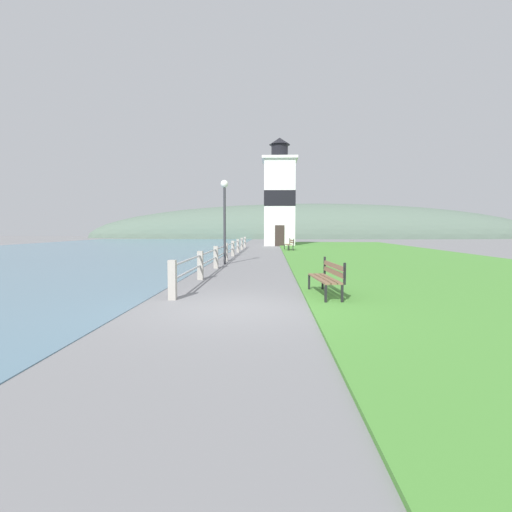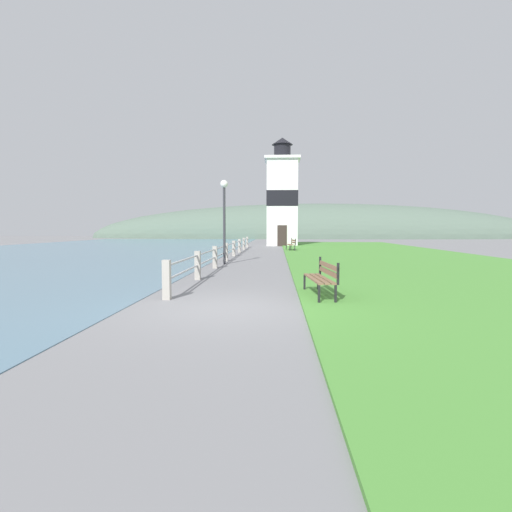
% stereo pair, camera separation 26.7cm
% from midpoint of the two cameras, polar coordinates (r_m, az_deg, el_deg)
% --- Properties ---
extents(ground_plane, '(160.00, 160.00, 0.00)m').
position_cam_midpoint_polar(ground_plane, '(8.55, -4.26, -7.51)').
color(ground_plane, slate).
extents(grass_verge, '(12.00, 47.97, 0.06)m').
position_cam_midpoint_polar(grass_verge, '(25.27, 17.52, -0.00)').
color(grass_verge, '#4C8E38').
rests_on(grass_verge, ground_plane).
extents(water_strip, '(24.00, 76.75, 0.01)m').
position_cam_midpoint_polar(water_strip, '(28.66, -29.57, 0.07)').
color(water_strip, slate).
rests_on(water_strip, ground_plane).
extents(seawall_railing, '(0.18, 26.36, 0.95)m').
position_cam_midpoint_polar(seawall_railing, '(22.58, -4.13, 1.03)').
color(seawall_railing, '#A8A399').
rests_on(seawall_railing, ground_plane).
extents(park_bench_near, '(0.66, 1.99, 0.94)m').
position_cam_midpoint_polar(park_bench_near, '(9.93, 9.46, -2.79)').
color(park_bench_near, brown).
rests_on(park_bench_near, ground_plane).
extents(park_bench_midway, '(0.69, 1.89, 0.94)m').
position_cam_midpoint_polar(park_bench_midway, '(30.41, 4.60, 1.77)').
color(park_bench_midway, brown).
rests_on(park_bench_midway, ground_plane).
extents(lighthouse, '(3.41, 3.41, 10.51)m').
position_cam_midpoint_polar(lighthouse, '(39.66, 3.18, 8.30)').
color(lighthouse, white).
rests_on(lighthouse, ground_plane).
extents(lamp_post, '(0.36, 0.36, 3.96)m').
position_cam_midpoint_polar(lamp_post, '(18.95, -4.92, 7.10)').
color(lamp_post, '#333338').
rests_on(lamp_post, ground_plane).
extents(distant_hillside, '(80.00, 16.00, 12.00)m').
position_cam_midpoint_polar(distant_hillside, '(70.68, 7.92, 2.56)').
color(distant_hillside, '#566B5B').
rests_on(distant_hillside, ground_plane).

